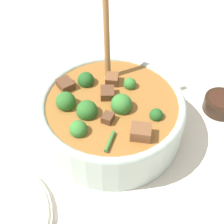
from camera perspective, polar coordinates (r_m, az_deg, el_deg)
name	(u,v)px	position (r m, az deg, el deg)	size (l,w,h in m)	color
ground_plane	(112,131)	(0.68, 0.00, -3.57)	(4.00, 4.00, 0.00)	silver
stew_bowl	(112,114)	(0.64, -0.08, -0.34)	(0.29, 0.29, 0.28)	#B2C6BC
condiment_bowl	(222,103)	(0.76, 19.39, 1.48)	(0.08, 0.08, 0.03)	black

